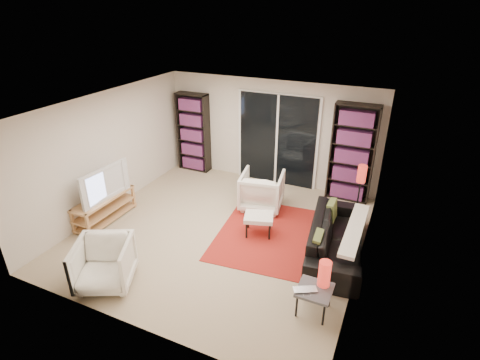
% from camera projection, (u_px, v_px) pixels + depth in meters
% --- Properties ---
extents(floor, '(5.00, 5.00, 0.00)m').
position_uv_depth(floor, '(221.00, 232.00, 7.06)').
color(floor, tan).
rests_on(floor, ground).
extents(wall_back, '(5.00, 0.02, 2.40)m').
position_uv_depth(wall_back, '(270.00, 132.00, 8.59)').
color(wall_back, beige).
rests_on(wall_back, ground).
extents(wall_front, '(5.00, 0.02, 2.40)m').
position_uv_depth(wall_front, '(124.00, 253.00, 4.49)').
color(wall_front, beige).
rests_on(wall_front, ground).
extents(wall_left, '(0.02, 5.00, 2.40)m').
position_uv_depth(wall_left, '(109.00, 152.00, 7.47)').
color(wall_left, beige).
rests_on(wall_left, ground).
extents(wall_right, '(0.02, 5.00, 2.40)m').
position_uv_depth(wall_right, '(368.00, 203.00, 5.60)').
color(wall_right, beige).
rests_on(wall_right, ground).
extents(ceiling, '(5.00, 5.00, 0.02)m').
position_uv_depth(ceiling, '(218.00, 106.00, 6.01)').
color(ceiling, white).
rests_on(ceiling, wall_back).
extents(sliding_door, '(1.92, 0.08, 2.16)m').
position_uv_depth(sliding_door, '(277.00, 140.00, 8.55)').
color(sliding_door, white).
rests_on(sliding_door, ground).
extents(bookshelf_left, '(0.80, 0.30, 1.95)m').
position_uv_depth(bookshelf_left, '(193.00, 133.00, 9.27)').
color(bookshelf_left, black).
rests_on(bookshelf_left, ground).
extents(bookshelf_right, '(0.90, 0.30, 2.10)m').
position_uv_depth(bookshelf_right, '(352.00, 154.00, 7.80)').
color(bookshelf_right, black).
rests_on(bookshelf_right, ground).
extents(tv_stand, '(0.43, 1.34, 0.50)m').
position_uv_depth(tv_stand, '(105.00, 208.00, 7.33)').
color(tv_stand, tan).
rests_on(tv_stand, floor).
extents(tv, '(0.23, 1.14, 0.65)m').
position_uv_depth(tv, '(101.00, 182.00, 7.08)').
color(tv, black).
rests_on(tv, tv_stand).
extents(rug, '(1.91, 2.45, 0.01)m').
position_uv_depth(rug, '(266.00, 234.00, 6.99)').
color(rug, '#A32018').
rests_on(rug, floor).
extents(sofa, '(1.12, 2.27, 0.64)m').
position_uv_depth(sofa, '(337.00, 237.00, 6.33)').
color(sofa, black).
rests_on(sofa, floor).
extents(armchair_back, '(0.97, 0.99, 0.78)m').
position_uv_depth(armchair_back, '(262.00, 190.00, 7.73)').
color(armchair_back, white).
rests_on(armchair_back, floor).
extents(armchair_front, '(1.07, 1.09, 0.75)m').
position_uv_depth(armchair_front, '(104.00, 264.00, 5.61)').
color(armchair_front, white).
rests_on(armchair_front, floor).
extents(ottoman, '(0.62, 0.56, 0.40)m').
position_uv_depth(ottoman, '(259.00, 218.00, 6.85)').
color(ottoman, white).
rests_on(ottoman, floor).
extents(side_table, '(0.46, 0.46, 0.40)m').
position_uv_depth(side_table, '(315.00, 292.00, 5.10)').
color(side_table, '#4D4E53').
rests_on(side_table, floor).
extents(laptop, '(0.38, 0.33, 0.03)m').
position_uv_depth(laptop, '(306.00, 292.00, 5.01)').
color(laptop, silver).
rests_on(laptop, side_table).
extents(table_lamp, '(0.17, 0.17, 0.38)m').
position_uv_depth(table_lamp, '(325.00, 274.00, 5.08)').
color(table_lamp, red).
rests_on(table_lamp, side_table).
extents(floor_lamp, '(0.18, 0.18, 1.22)m').
position_uv_depth(floor_lamp, '(361.00, 181.00, 6.95)').
color(floor_lamp, black).
rests_on(floor_lamp, floor).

